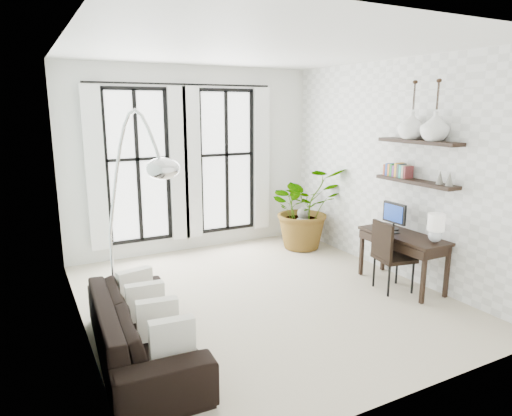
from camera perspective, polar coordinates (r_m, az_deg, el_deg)
floor at (r=6.29m, az=0.75°, el=-11.04°), size 5.00×5.00×0.00m
ceiling at (r=5.80m, az=0.84°, el=19.32°), size 5.00×5.00×0.00m
wall_left at (r=5.17m, az=-21.70°, el=1.46°), size 0.00×5.00×5.00m
wall_right at (r=7.18m, az=16.83°, el=4.68°), size 0.00×5.00×5.00m
wall_back at (r=8.10m, az=-7.74°, el=5.93°), size 4.50×0.00×4.50m
windows at (r=7.97m, az=-8.90°, el=5.50°), size 3.26×0.13×2.65m
wall_shelves at (r=6.69m, az=19.24°, el=5.09°), size 0.25×1.30×0.60m
sofa at (r=4.91m, az=-14.03°, el=-14.36°), size 0.99×2.26×0.65m
throw_pillows at (r=4.85m, az=-12.97°, el=-12.31°), size 0.40×1.52×0.40m
plant at (r=8.25m, az=6.07°, el=0.07°), size 1.43×1.27×1.49m
desk at (r=6.71m, az=18.21°, el=-3.65°), size 0.55×1.29×1.16m
desk_chair at (r=6.55m, az=16.27°, el=-5.31°), size 0.55×0.55×0.99m
arc_lamp at (r=4.91m, az=-15.14°, el=4.98°), size 0.75×1.20×2.50m
buddha at (r=8.27m, az=5.87°, el=-2.91°), size 0.42×0.42×0.76m
vase_a at (r=6.46m, az=21.46°, el=9.48°), size 0.37×0.37×0.38m
vase_b at (r=6.73m, az=18.87°, el=9.76°), size 0.37×0.37×0.38m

